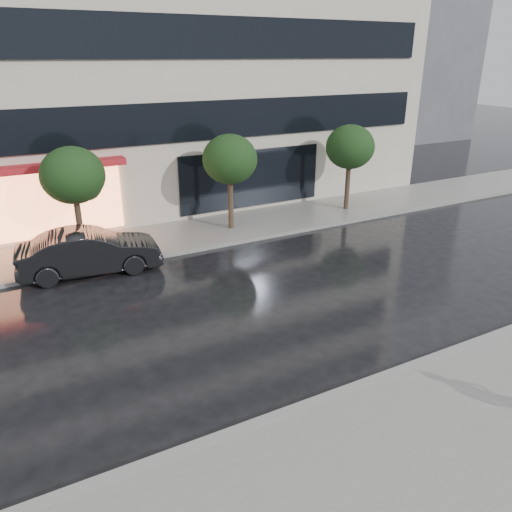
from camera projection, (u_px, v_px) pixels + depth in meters
ground at (302, 376)px, 11.46m from camera, size 120.00×120.00×0.00m
sidewalk_near at (403, 471)px, 8.78m from camera, size 60.00×4.50×0.12m
sidewalk_far at (160, 239)px, 19.80m from camera, size 60.00×3.50×0.12m
curb_near at (328, 398)px, 10.62m from camera, size 60.00×0.25×0.14m
curb_far at (175, 253)px, 18.37m from camera, size 60.00×0.25×0.14m
office_building at (93, 4)px, 22.74m from camera, size 30.00×12.76×18.00m
bg_building_right at (380, 40)px, 42.72m from camera, size 12.00×12.00×16.00m
tree_mid_west at (75, 177)px, 17.25m from camera, size 2.20×2.20×3.99m
tree_mid_east at (231, 161)px, 19.89m from camera, size 2.20×2.20×3.99m
tree_far_east at (351, 148)px, 22.53m from camera, size 2.20×2.20×3.99m
parked_car at (90, 252)px, 16.61m from camera, size 4.75×2.10×1.51m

